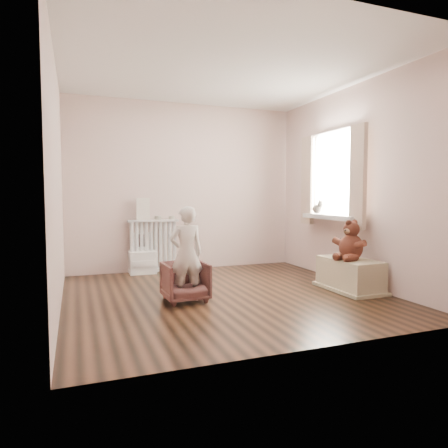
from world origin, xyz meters
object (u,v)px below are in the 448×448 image
object	(u,v)px
radiator	(154,247)
toy_bench	(350,274)
teddy_bear	(351,236)
toy_vanity	(142,255)
child	(186,254)
armchair	(185,281)
plush_cat	(318,207)

from	to	relation	value
radiator	toy_bench	xyz separation A→B (m)	(2.05, -2.00, -0.19)
toy_bench	teddy_bear	distance (m)	0.47
radiator	toy_vanity	bearing A→B (deg)	-170.37
toy_vanity	toy_bench	world-z (taller)	toy_vanity
radiator	teddy_bear	xyz separation A→B (m)	(2.02, -2.05, 0.28)
child	toy_bench	distance (m)	2.07
toy_vanity	armchair	world-z (taller)	toy_vanity
armchair	teddy_bear	bearing A→B (deg)	-9.44
child	armchair	bearing A→B (deg)	-92.09
child	toy_bench	world-z (taller)	child
teddy_bear	plush_cat	bearing A→B (deg)	62.51
toy_vanity	plush_cat	world-z (taller)	plush_cat
armchair	toy_bench	xyz separation A→B (m)	(2.04, -0.21, -0.02)
toy_bench	teddy_bear	bearing A→B (deg)	-120.53
radiator	plush_cat	size ratio (longest dim) A/B	3.38
teddy_bear	child	bearing A→B (deg)	156.50
radiator	plush_cat	bearing A→B (deg)	-26.17
radiator	child	size ratio (longest dim) A/B	0.78
toy_vanity	teddy_bear	bearing A→B (deg)	-42.56
toy_vanity	plush_cat	xyz separation A→B (m)	(2.37, -1.05, 0.72)
teddy_bear	toy_vanity	bearing A→B (deg)	119.89
armchair	radiator	bearing A→B (deg)	88.42
teddy_bear	plush_cat	world-z (taller)	plush_cat
toy_bench	radiator	bearing A→B (deg)	135.77
radiator	armchair	distance (m)	1.80
radiator	teddy_bear	bearing A→B (deg)	-45.38
radiator	plush_cat	xyz separation A→B (m)	(2.19, -1.08, 0.61)
toy_vanity	child	bearing A→B (deg)	-83.93
toy_bench	plush_cat	size ratio (longest dim) A/B	3.47
radiator	armchair	world-z (taller)	radiator
child	toy_bench	bearing A→B (deg)	173.49
armchair	child	world-z (taller)	child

